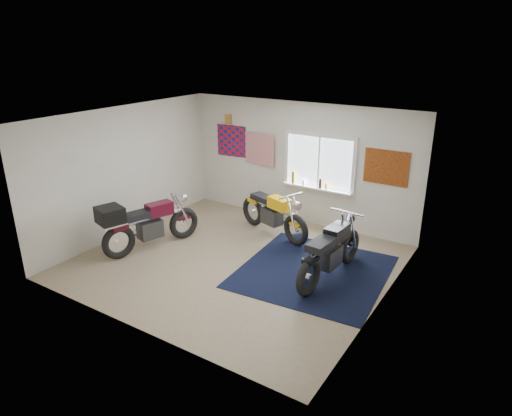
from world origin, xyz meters
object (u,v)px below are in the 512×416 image
Objects in this scene: navy_rug at (313,271)px; maroon_tourer at (144,224)px; black_chrome_bike at (330,253)px; yellow_triumph at (273,214)px.

maroon_tourer reaches higher than navy_rug.
black_chrome_bike reaches higher than navy_rug.
maroon_tourer is (-3.21, -0.96, 0.55)m from navy_rug.
navy_rug is at bearing 87.92° from black_chrome_bike.
yellow_triumph is 0.94× the size of maroon_tourer.
maroon_tourer is at bearing 109.47° from black_chrome_bike.
yellow_triumph is 2.11m from black_chrome_bike.
black_chrome_bike is 3.65m from maroon_tourer.
maroon_tourer is (-3.53, -0.93, 0.08)m from black_chrome_bike.
navy_rug is 1.22× the size of black_chrome_bike.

